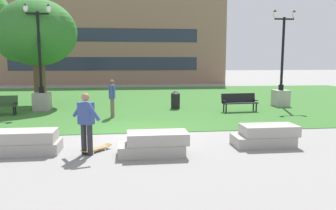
# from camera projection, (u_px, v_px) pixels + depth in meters

# --- Properties ---
(ground_plane) EXTENTS (140.00, 140.00, 0.00)m
(ground_plane) POSITION_uv_depth(u_px,v_px,m) (139.00, 133.00, 11.64)
(ground_plane) COLOR gray
(grass_lawn) EXTENTS (40.00, 20.00, 0.02)m
(grass_lawn) POSITION_uv_depth(u_px,v_px,m) (134.00, 100.00, 21.47)
(grass_lawn) COLOR #336628
(grass_lawn) RESTS_ON ground
(concrete_block_center) EXTENTS (1.80, 0.90, 0.64)m
(concrete_block_center) POSITION_uv_depth(u_px,v_px,m) (26.00, 142.00, 9.17)
(concrete_block_center) COLOR #9E9991
(concrete_block_center) RESTS_ON ground
(concrete_block_left) EXTENTS (1.91, 0.90, 0.64)m
(concrete_block_left) POSITION_uv_depth(u_px,v_px,m) (154.00, 144.00, 8.97)
(concrete_block_left) COLOR #9E9991
(concrete_block_left) RESTS_ON ground
(concrete_block_right) EXTENTS (1.91, 0.90, 0.64)m
(concrete_block_right) POSITION_uv_depth(u_px,v_px,m) (266.00, 136.00, 9.96)
(concrete_block_right) COLOR #9E9991
(concrete_block_right) RESTS_ON ground
(person_skateboarder) EXTENTS (0.87, 0.89, 1.71)m
(person_skateboarder) POSITION_uv_depth(u_px,v_px,m) (86.00, 120.00, 8.90)
(person_skateboarder) COLOR #28282D
(person_skateboarder) RESTS_ON ground
(skateboard) EXTENTS (0.84, 0.89, 0.14)m
(skateboard) POSITION_uv_depth(u_px,v_px,m) (97.00, 149.00, 9.31)
(skateboard) COLOR olive
(skateboard) RESTS_ON ground
(park_bench_near_right) EXTENTS (1.84, 0.68, 0.90)m
(park_bench_near_right) POSITION_uv_depth(u_px,v_px,m) (239.00, 101.00, 16.45)
(park_bench_near_right) COLOR black
(park_bench_near_right) RESTS_ON grass_lawn
(lamp_post_right) EXTENTS (1.32, 0.80, 5.36)m
(lamp_post_right) POSITION_uv_depth(u_px,v_px,m) (41.00, 89.00, 16.78)
(lamp_post_right) COLOR gray
(lamp_post_right) RESTS_ON grass_lawn
(lamp_post_center) EXTENTS (1.32, 0.80, 5.29)m
(lamp_post_center) POSITION_uv_depth(u_px,v_px,m) (281.00, 87.00, 18.37)
(lamp_post_center) COLOR #ADA89E
(lamp_post_center) RESTS_ON grass_lawn
(tree_far_left) EXTENTS (4.57, 4.35, 5.95)m
(tree_far_left) POSITION_uv_depth(u_px,v_px,m) (36.00, 34.00, 18.33)
(tree_far_left) COLOR brown
(tree_far_left) RESTS_ON grass_lawn
(trash_bin) EXTENTS (0.49, 0.49, 0.96)m
(trash_bin) POSITION_uv_depth(u_px,v_px,m) (175.00, 100.00, 17.41)
(trash_bin) COLOR black
(trash_bin) RESTS_ON grass_lawn
(person_bystander_near_lawn) EXTENTS (0.27, 0.83, 1.71)m
(person_bystander_near_lawn) POSITION_uv_depth(u_px,v_px,m) (112.00, 96.00, 14.67)
(person_bystander_near_lawn) COLOR brown
(person_bystander_near_lawn) RESTS_ON grass_lawn
(building_facade_distant) EXTENTS (26.28, 1.03, 10.47)m
(building_facade_distant) POSITION_uv_depth(u_px,v_px,m) (105.00, 35.00, 34.69)
(building_facade_distant) COLOR #8E6B56
(building_facade_distant) RESTS_ON ground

